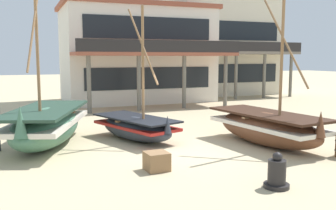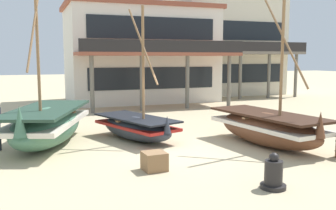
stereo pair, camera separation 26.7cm
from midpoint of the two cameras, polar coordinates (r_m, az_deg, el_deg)
ground_plane at (r=12.63m, az=2.22°, el=-6.85°), size 120.00×120.00×0.00m
fishing_boat_near_left at (r=14.11m, az=-4.29°, el=-3.31°), size 2.65×4.01×4.90m
fishing_boat_centre_large at (r=13.81m, az=-17.44°, el=-2.86°), size 3.58×5.41×6.57m
fishing_boat_far_right at (r=13.62m, az=15.48°, el=-3.31°), size 2.30×4.81×5.94m
capstan_winch at (r=9.34m, az=16.56°, el=-10.13°), size 0.61×0.61×0.86m
cargo_crate at (r=10.37m, az=-1.35°, el=-8.55°), size 0.64×0.64×0.51m
harbor_building_main at (r=27.00m, az=-3.94°, el=7.80°), size 10.44×8.72×6.67m
harbor_building_annex at (r=33.04m, az=8.64°, el=10.74°), size 9.11×8.60×10.28m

